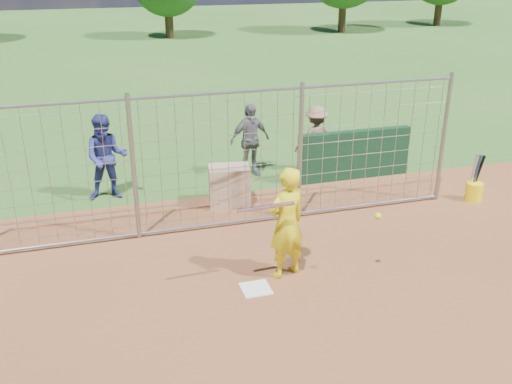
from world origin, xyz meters
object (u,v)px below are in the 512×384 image
object	(u,v)px
bystander_b	(250,140)
equipment_bin	(229,186)
batter	(287,223)
bystander_a	(106,158)
bystander_c	(316,139)
bucket_with_bats	(474,189)

from	to	relation	value
bystander_b	equipment_bin	distance (m)	1.75
batter	bystander_a	bearing A→B (deg)	-76.96
bystander_b	bystander_c	bearing A→B (deg)	-18.45
bystander_c	bystander_a	bearing A→B (deg)	3.13
bystander_b	bystander_c	size ratio (longest dim) A/B	1.09
batter	bucket_with_bats	world-z (taller)	batter
bystander_a	bystander_b	xyz separation A→B (m)	(3.13, 0.48, -0.06)
bystander_b	equipment_bin	world-z (taller)	bystander_b
bystander_a	equipment_bin	size ratio (longest dim) A/B	2.21
batter	bystander_c	distance (m)	4.79
batter	bystander_c	bearing A→B (deg)	-136.63
batter	bystander_a	xyz separation A→B (m)	(-2.45, 3.89, -0.01)
bystander_c	equipment_bin	distance (m)	2.76
equipment_bin	bucket_with_bats	world-z (taller)	bucket_with_bats
bystander_a	bystander_c	distance (m)	4.68
equipment_bin	bystander_b	bearing A→B (deg)	68.94
bystander_a	bystander_b	distance (m)	3.16
bystander_c	equipment_bin	xyz separation A→B (m)	(-2.38, -1.35, -0.36)
bystander_c	bucket_with_bats	xyz separation A→B (m)	(2.44, -2.57, -0.51)
bystander_a	bystander_b	world-z (taller)	bystander_a
bystander_a	equipment_bin	world-z (taller)	bystander_a
batter	bystander_a	distance (m)	4.60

